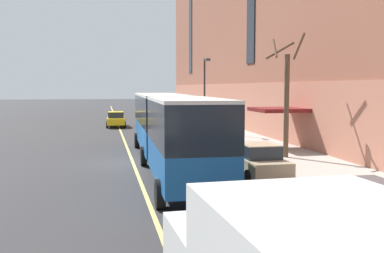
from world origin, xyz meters
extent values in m
plane|color=#303033|center=(0.00, 0.00, 0.00)|extent=(260.00, 260.00, 0.00)
cube|color=#ADA89E|center=(8.87, 3.00, 0.07)|extent=(4.78, 160.00, 0.15)
cube|color=#B67058|center=(11.19, 0.00, 2.20)|extent=(0.14, 110.00, 4.40)
cube|color=maroon|center=(9.66, 3.23, 2.60)|extent=(3.20, 3.40, 0.24)
cube|color=#19569E|center=(1.84, 2.19, 1.27)|extent=(2.70, 10.76, 1.31)
cube|color=black|center=(1.84, 2.19, 2.73)|extent=(2.71, 10.76, 1.60)
cube|color=silver|center=(1.84, 2.19, 3.59)|extent=(2.72, 10.76, 0.12)
cube|color=#19232D|center=(1.97, 7.57, 2.57)|extent=(2.26, 0.13, 1.20)
cube|color=orange|center=(1.97, 7.58, 3.35)|extent=(1.72, 0.10, 0.28)
cube|color=black|center=(1.97, 7.59, 0.72)|extent=(2.41, 0.18, 0.24)
cube|color=white|center=(1.11, 7.61, 0.97)|extent=(0.28, 0.07, 0.18)
cube|color=white|center=(2.83, 7.57, 0.97)|extent=(0.28, 0.07, 0.18)
cylinder|color=#595651|center=(1.71, -3.66, 2.07)|extent=(2.35, 1.05, 2.33)
cube|color=#19569E|center=(1.62, -7.53, 1.27)|extent=(2.61, 6.80, 1.31)
cube|color=black|center=(1.62, -7.53, 2.73)|extent=(2.62, 6.81, 1.60)
cube|color=silver|center=(1.62, -7.53, 3.59)|extent=(2.63, 6.81, 0.12)
cylinder|color=black|center=(0.70, 5.97, 0.50)|extent=(0.32, 1.01, 1.00)
cylinder|color=black|center=(3.16, 5.91, 0.50)|extent=(0.32, 1.01, 1.00)
cylinder|color=black|center=(0.54, -0.99, 0.50)|extent=(0.32, 1.01, 1.00)
cylinder|color=black|center=(3.00, -1.05, 0.50)|extent=(0.32, 1.01, 1.00)
cylinder|color=black|center=(0.35, -9.36, 0.50)|extent=(0.32, 1.01, 1.00)
cylinder|color=black|center=(2.80, -9.42, 0.50)|extent=(0.32, 1.01, 1.00)
cube|color=#BCAD89|center=(5.24, -5.06, 0.64)|extent=(1.82, 4.39, 0.64)
cube|color=#232D38|center=(5.24, -5.28, 1.24)|extent=(1.56, 1.99, 0.56)
cube|color=#BCAD89|center=(5.24, -5.28, 1.54)|extent=(1.52, 1.91, 0.04)
cylinder|color=black|center=(4.36, -3.73, 0.32)|extent=(0.23, 0.64, 0.64)
cylinder|color=black|center=(6.05, -3.69, 0.32)|extent=(0.23, 0.64, 0.64)
cylinder|color=black|center=(4.43, -6.43, 0.32)|extent=(0.23, 0.64, 0.64)
cylinder|color=black|center=(6.11, -6.39, 0.32)|extent=(0.23, 0.64, 0.64)
cube|color=#B7B7BC|center=(5.34, 30.82, 0.64)|extent=(1.79, 4.49, 0.64)
cube|color=#232D38|center=(5.34, 30.60, 1.24)|extent=(1.55, 2.03, 0.56)
cube|color=#B7B7BC|center=(5.34, 30.60, 1.54)|extent=(1.52, 1.94, 0.04)
cylinder|color=black|center=(4.47, 32.19, 0.32)|extent=(0.23, 0.64, 0.64)
cylinder|color=black|center=(6.18, 32.21, 0.32)|extent=(0.23, 0.64, 0.64)
cylinder|color=black|center=(4.51, 29.42, 0.32)|extent=(0.23, 0.64, 0.64)
cylinder|color=black|center=(6.21, 29.44, 0.32)|extent=(0.23, 0.64, 0.64)
cube|color=silver|center=(5.40, 12.98, 0.64)|extent=(1.97, 4.62, 0.64)
cube|color=#232D38|center=(5.41, 12.75, 1.24)|extent=(1.65, 2.11, 0.56)
cube|color=silver|center=(5.41, 12.75, 1.54)|extent=(1.61, 2.02, 0.04)
cylinder|color=black|center=(4.47, 14.35, 0.32)|extent=(0.25, 0.65, 0.64)
cylinder|color=black|center=(6.22, 14.42, 0.32)|extent=(0.25, 0.65, 0.64)
cylinder|color=black|center=(4.59, 11.53, 0.32)|extent=(0.25, 0.65, 0.64)
cylinder|color=black|center=(6.34, 11.60, 0.32)|extent=(0.25, 0.65, 0.64)
cube|color=#BCAD89|center=(5.13, 1.55, 0.64)|extent=(1.85, 4.59, 0.64)
cube|color=#232D38|center=(5.13, 1.32, 1.24)|extent=(1.61, 2.07, 0.56)
cube|color=#BCAD89|center=(5.13, 1.32, 1.54)|extent=(1.58, 1.98, 0.04)
cylinder|color=black|center=(4.26, 2.97, 0.32)|extent=(0.23, 0.64, 0.64)
cylinder|color=black|center=(6.03, 2.96, 0.32)|extent=(0.23, 0.64, 0.64)
cylinder|color=black|center=(4.23, 0.14, 0.32)|extent=(0.23, 0.64, 0.64)
cylinder|color=black|center=(6.01, 0.12, 0.32)|extent=(0.23, 0.64, 0.64)
cube|color=#4C4C51|center=(5.32, -13.35, 0.64)|extent=(1.89, 4.52, 0.64)
cube|color=#232D38|center=(5.33, -13.58, 1.24)|extent=(1.64, 2.05, 0.56)
cube|color=#4C4C51|center=(5.33, -13.58, 1.54)|extent=(1.60, 1.95, 0.04)
cylinder|color=black|center=(4.41, -11.97, 0.32)|extent=(0.23, 0.64, 0.64)
cylinder|color=black|center=(6.20, -11.94, 0.32)|extent=(0.23, 0.64, 0.64)
cylinder|color=black|center=(4.44, -14.76, 0.32)|extent=(0.23, 0.64, 0.64)
cube|color=#BCAD89|center=(5.39, 21.03, 0.64)|extent=(1.79, 4.50, 0.64)
cube|color=#232D38|center=(5.38, 20.81, 1.24)|extent=(1.56, 2.03, 0.56)
cube|color=#BCAD89|center=(5.38, 20.81, 1.54)|extent=(1.52, 1.94, 0.04)
cylinder|color=black|center=(4.54, 22.43, 0.32)|extent=(0.23, 0.64, 0.64)
cylinder|color=black|center=(6.25, 22.42, 0.32)|extent=(0.23, 0.64, 0.64)
cylinder|color=black|center=(4.52, 19.65, 0.32)|extent=(0.23, 0.64, 0.64)
cylinder|color=black|center=(6.23, 19.64, 0.32)|extent=(0.23, 0.64, 0.64)
cube|color=#1E2833|center=(0.51, -16.89, 1.50)|extent=(1.87, 0.17, 0.80)
cube|color=yellow|center=(-0.23, 22.31, 0.64)|extent=(1.87, 4.60, 0.64)
cube|color=#232D38|center=(-0.23, 22.08, 1.24)|extent=(1.59, 2.09, 0.56)
cube|color=yellow|center=(-0.23, 22.08, 1.54)|extent=(1.55, 2.00, 0.04)
cylinder|color=black|center=(-1.04, 23.74, 0.32)|extent=(0.24, 0.65, 0.64)
cylinder|color=black|center=(0.67, 23.70, 0.32)|extent=(0.24, 0.65, 0.64)
cylinder|color=black|center=(-1.12, 20.93, 0.32)|extent=(0.24, 0.65, 0.64)
cylinder|color=black|center=(0.59, 20.88, 0.32)|extent=(0.24, 0.65, 0.64)
cylinder|color=brown|center=(8.51, -0.63, 3.00)|extent=(0.28, 0.28, 5.71)
cylinder|color=brown|center=(9.17, -0.63, 6.29)|extent=(0.15, 1.42, 1.35)
cylinder|color=brown|center=(8.43, 0.22, 6.12)|extent=(1.77, 0.30, 1.04)
cylinder|color=brown|center=(7.84, -0.46, 6.19)|extent=(0.47, 1.45, 1.16)
cylinder|color=#2D2D30|center=(7.08, 13.64, 3.31)|extent=(0.16, 0.16, 6.32)
cylinder|color=#2D2D30|center=(7.08, 13.09, 6.37)|extent=(0.10, 1.10, 0.10)
cube|color=#3D3D3F|center=(7.08, 12.54, 6.32)|extent=(0.36, 0.60, 0.20)
cube|color=#E0D66B|center=(0.05, 3.00, 0.00)|extent=(0.16, 140.00, 0.01)
camera|label=1|loc=(-1.45, -24.00, 4.06)|focal=42.00mm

